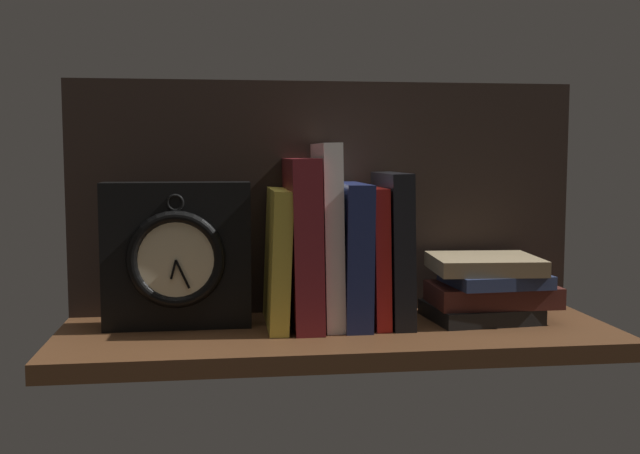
# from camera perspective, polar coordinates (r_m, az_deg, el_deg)

# --- Properties ---
(ground_plane) EXTENTS (0.78, 0.27, 0.03)m
(ground_plane) POSITION_cam_1_polar(r_m,az_deg,el_deg) (1.06, 1.44, -8.40)
(ground_plane) COLOR #4C2D19
(back_panel) EXTENTS (0.78, 0.01, 0.35)m
(back_panel) POSITION_cam_1_polar(r_m,az_deg,el_deg) (1.15, 0.47, 2.27)
(back_panel) COLOR black
(back_panel) RESTS_ON ground_plane
(book_yellow_seinlanguage) EXTENTS (0.03, 0.16, 0.19)m
(book_yellow_seinlanguage) POSITION_cam_1_polar(r_m,az_deg,el_deg) (1.06, -3.26, -2.34)
(book_yellow_seinlanguage) COLOR gold
(book_yellow_seinlanguage) RESTS_ON ground_plane
(book_maroon_dawkins) EXTENTS (0.04, 0.17, 0.24)m
(book_maroon_dawkins) POSITION_cam_1_polar(r_m,az_deg,el_deg) (1.06, -1.34, -1.15)
(book_maroon_dawkins) COLOR maroon
(book_maroon_dawkins) RESTS_ON ground_plane
(book_white_catcher) EXTENTS (0.03, 0.15, 0.26)m
(book_white_catcher) POSITION_cam_1_polar(r_m,az_deg,el_deg) (1.07, 0.57, -0.56)
(book_white_catcher) COLOR silver
(book_white_catcher) RESTS_ON ground_plane
(book_navy_bierce) EXTENTS (0.04, 0.16, 0.20)m
(book_navy_bierce) POSITION_cam_1_polar(r_m,az_deg,el_deg) (1.08, 2.39, -2.02)
(book_navy_bierce) COLOR #192147
(book_navy_bierce) RESTS_ON ground_plane
(book_red_requiem) EXTENTS (0.03, 0.14, 0.20)m
(book_red_requiem) POSITION_cam_1_polar(r_m,az_deg,el_deg) (1.08, 4.06, -2.14)
(book_red_requiem) COLOR red
(book_red_requiem) RESTS_ON ground_plane
(book_black_skeptic) EXTENTS (0.04, 0.15, 0.22)m
(book_black_skeptic) POSITION_cam_1_polar(r_m,az_deg,el_deg) (1.09, 5.55, -1.58)
(book_black_skeptic) COLOR black
(book_black_skeptic) RESTS_ON ground_plane
(framed_clock) EXTENTS (0.20, 0.06, 0.20)m
(framed_clock) POSITION_cam_1_polar(r_m,az_deg,el_deg) (1.06, -10.82, -2.15)
(framed_clock) COLOR black
(framed_clock) RESTS_ON ground_plane
(book_stack_side) EXTENTS (0.19, 0.14, 0.09)m
(book_stack_side) POSITION_cam_1_polar(r_m,az_deg,el_deg) (1.13, 12.63, -4.54)
(book_stack_side) COLOR black
(book_stack_side) RESTS_ON ground_plane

